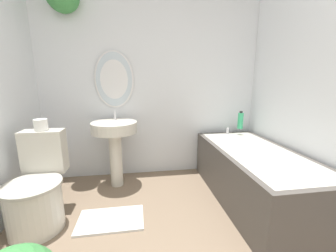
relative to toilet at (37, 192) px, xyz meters
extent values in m
cube|color=silver|center=(1.04, 0.92, 0.91)|extent=(2.76, 0.06, 2.40)
ellipsoid|color=silver|center=(0.58, 0.87, 0.91)|extent=(0.46, 0.02, 0.67)
ellipsoid|color=silver|center=(0.58, 0.87, 0.91)|extent=(0.42, 0.01, 0.63)
cylinder|color=beige|center=(0.00, -0.07, -0.10)|extent=(0.41, 0.41, 0.38)
cylinder|color=#B1ADA0|center=(0.00, -0.07, 0.10)|extent=(0.44, 0.44, 0.02)
cube|color=beige|center=(0.00, 0.22, 0.28)|extent=(0.35, 0.16, 0.39)
cylinder|color=beige|center=(0.58, 0.60, 0.02)|extent=(0.14, 0.14, 0.63)
cylinder|color=beige|center=(0.58, 0.60, 0.40)|extent=(0.50, 0.50, 0.12)
cylinder|color=silver|center=(0.58, 0.73, 0.51)|extent=(0.02, 0.02, 0.10)
cube|color=#4C4742|center=(1.98, 0.07, -0.03)|extent=(0.72, 1.53, 0.52)
cube|color=beige|center=(1.98, 0.07, 0.21)|extent=(0.62, 1.43, 0.04)
cylinder|color=silver|center=(1.98, 0.74, 0.27)|extent=(0.04, 0.04, 0.08)
cylinder|color=#38B275|center=(2.12, 0.69, 0.41)|extent=(0.07, 0.07, 0.20)
cylinder|color=black|center=(2.12, 0.69, 0.52)|extent=(0.04, 0.04, 0.02)
cube|color=silver|center=(0.58, -0.06, -0.28)|extent=(0.56, 0.33, 0.02)
cylinder|color=white|center=(0.00, 0.22, 0.52)|extent=(0.11, 0.11, 0.10)
camera|label=1|loc=(0.84, -1.69, 0.89)|focal=22.00mm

